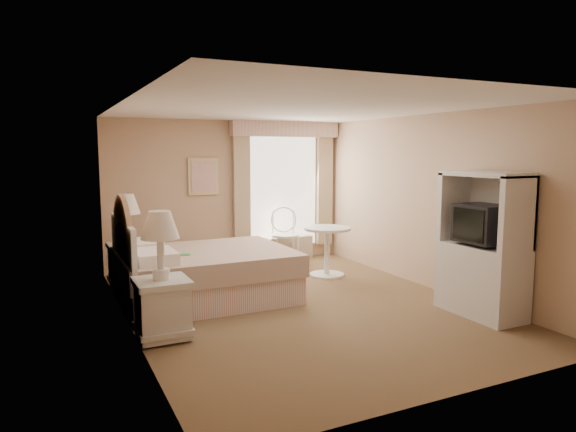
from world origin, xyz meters
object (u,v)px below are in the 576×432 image
cafe_chair (284,231)px  round_table (327,243)px  bed (198,273)px  nightstand_near (162,292)px  nightstand_far (128,253)px  armoire (483,256)px

cafe_chair → round_table: bearing=-66.0°
bed → nightstand_near: 1.43m
bed → nightstand_far: bearing=123.0°
bed → armoire: bearing=-35.3°
round_table → armoire: armoire is taller
nightstand_near → round_table: size_ratio=1.71×
nightstand_far → cafe_chair: bearing=9.6°
round_table → nightstand_near: bearing=-150.6°
armoire → round_table: bearing=105.5°
nightstand_near → cafe_chair: nightstand_near is taller
nightstand_near → cafe_chair: (2.74, 2.80, 0.08)m
cafe_chair → armoire: size_ratio=0.58×
bed → round_table: (2.23, 0.44, 0.15)m
nightstand_far → cafe_chair: 2.78m
nightstand_near → nightstand_far: bearing=90.0°
round_table → cafe_chair: bearing=100.7°
round_table → nightstand_far: bearing=167.2°
nightstand_near → armoire: armoire is taller
nightstand_near → cafe_chair: size_ratio=1.33×
nightstand_far → cafe_chair: (2.74, 0.46, 0.08)m
armoire → nightstand_near: bearing=166.9°
bed → round_table: bed is taller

